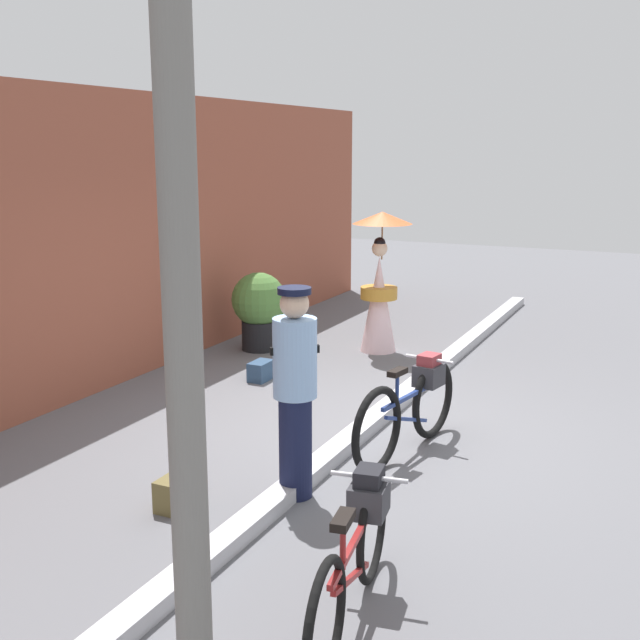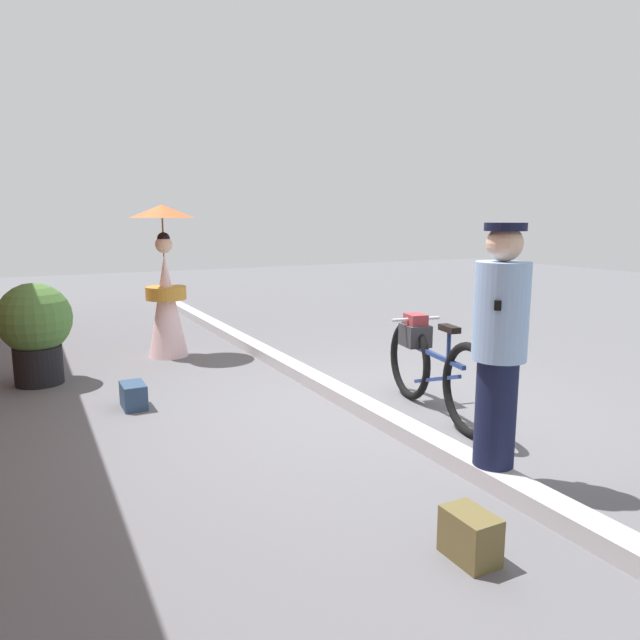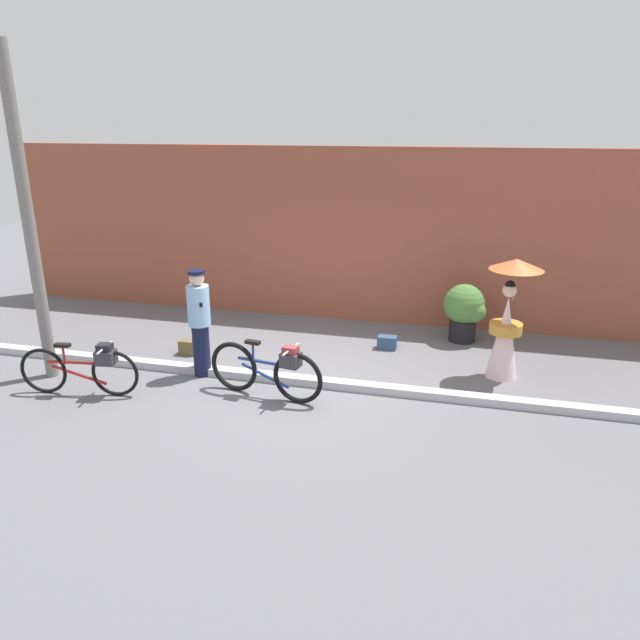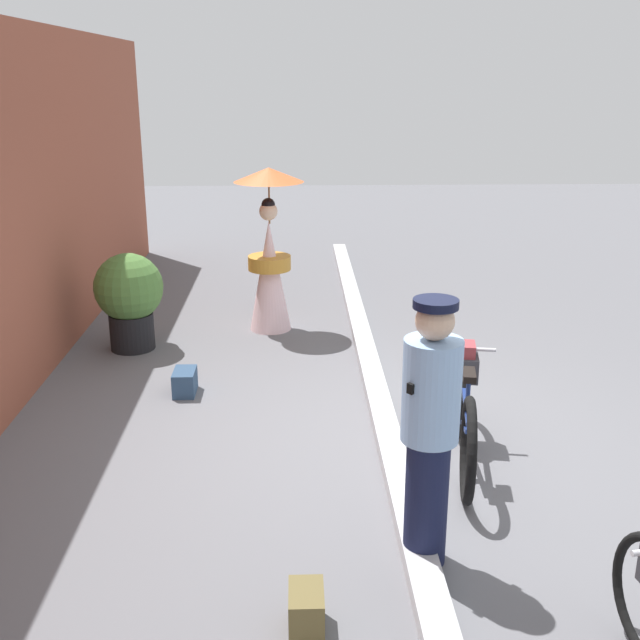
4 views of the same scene
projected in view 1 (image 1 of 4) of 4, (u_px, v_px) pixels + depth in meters
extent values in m
plane|color=slate|center=(367.00, 431.00, 7.66)|extent=(30.00, 30.00, 0.00)
cube|color=brown|center=(85.00, 242.00, 8.73)|extent=(14.00, 0.40, 3.33)
cube|color=#B2B2B7|center=(368.00, 425.00, 7.65)|extent=(14.00, 0.20, 0.12)
torus|color=black|center=(372.00, 528.00, 4.97)|extent=(0.69, 0.16, 0.69)
torus|color=black|center=(325.00, 625.00, 3.97)|extent=(0.69, 0.16, 0.69)
cube|color=maroon|center=(351.00, 547.00, 4.44)|extent=(0.89, 0.18, 0.04)
cube|color=maroon|center=(351.00, 578.00, 4.48)|extent=(0.78, 0.15, 0.28)
cylinder|color=maroon|center=(343.00, 545.00, 4.24)|extent=(0.03, 0.03, 0.29)
cube|color=black|center=(343.00, 520.00, 4.20)|extent=(0.23, 0.12, 0.05)
cylinder|color=silver|center=(369.00, 477.00, 4.79)|extent=(0.10, 0.48, 0.03)
cube|color=#333338|center=(369.00, 499.00, 4.82)|extent=(0.29, 0.26, 0.20)
cube|color=black|center=(369.00, 479.00, 4.79)|extent=(0.22, 0.19, 0.14)
torus|color=black|center=(433.00, 399.00, 7.42)|extent=(0.76, 0.19, 0.75)
torus|color=black|center=(377.00, 430.00, 6.60)|extent=(0.76, 0.19, 0.75)
cube|color=navy|center=(407.00, 397.00, 6.98)|extent=(0.86, 0.17, 0.04)
cube|color=navy|center=(407.00, 419.00, 7.02)|extent=(0.75, 0.15, 0.27)
cylinder|color=navy|center=(397.00, 389.00, 6.81)|extent=(0.03, 0.03, 0.31)
cube|color=black|center=(398.00, 372.00, 6.77)|extent=(0.23, 0.12, 0.05)
cylinder|color=silver|center=(429.00, 359.00, 7.25)|extent=(0.11, 0.48, 0.03)
cube|color=#333338|center=(429.00, 375.00, 7.29)|extent=(0.29, 0.26, 0.20)
cube|color=maroon|center=(429.00, 362.00, 7.26)|extent=(0.22, 0.19, 0.14)
cylinder|color=#141938|center=(295.00, 447.00, 6.15)|extent=(0.26, 0.26, 0.82)
cylinder|color=#8CB2E0|center=(295.00, 358.00, 6.00)|extent=(0.34, 0.34, 0.62)
sphere|color=#D8B293|center=(294.00, 304.00, 5.90)|extent=(0.22, 0.22, 0.22)
cylinder|color=black|center=(294.00, 291.00, 5.88)|extent=(0.26, 0.26, 0.05)
cube|color=black|center=(295.00, 350.00, 5.98)|extent=(0.27, 0.32, 0.06)
cone|color=silver|center=(379.00, 304.00, 10.53)|extent=(0.48, 0.48, 1.28)
cylinder|color=#C1842D|center=(379.00, 293.00, 10.49)|extent=(0.49, 0.49, 0.16)
sphere|color=beige|center=(380.00, 249.00, 10.37)|extent=(0.21, 0.21, 0.21)
sphere|color=black|center=(380.00, 243.00, 10.35)|extent=(0.16, 0.16, 0.16)
cylinder|color=olive|center=(382.00, 239.00, 10.39)|extent=(0.02, 0.02, 0.55)
cone|color=orange|center=(382.00, 218.00, 10.33)|extent=(0.79, 0.79, 0.16)
cylinder|color=black|center=(259.00, 335.00, 10.69)|extent=(0.47, 0.47, 0.40)
sphere|color=#4C7A38|center=(259.00, 300.00, 10.58)|extent=(0.73, 0.73, 0.73)
sphere|color=#4C7A38|center=(273.00, 305.00, 10.72)|extent=(0.40, 0.40, 0.40)
cube|color=brown|center=(174.00, 494.00, 5.99)|extent=(0.28, 0.19, 0.25)
cube|color=brown|center=(179.00, 487.00, 5.95)|extent=(0.24, 0.07, 0.09)
cube|color=navy|center=(261.00, 371.00, 9.30)|extent=(0.33, 0.20, 0.23)
cube|color=#243951|center=(265.00, 367.00, 9.26)|extent=(0.28, 0.07, 0.08)
cylinder|color=slate|center=(178.00, 216.00, 3.47)|extent=(0.18, 0.18, 4.80)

